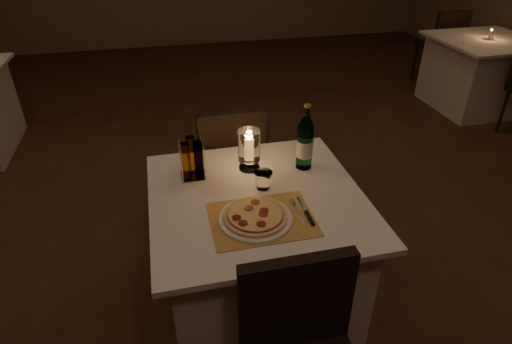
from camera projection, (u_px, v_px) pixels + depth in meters
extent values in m
cube|color=#452616|center=(241.00, 251.00, 2.78)|extent=(8.00, 10.00, 0.02)
cube|color=silver|center=(257.00, 257.00, 2.22)|extent=(0.88, 0.88, 0.71)
cube|color=silver|center=(257.00, 198.00, 2.02)|extent=(1.00, 1.00, 0.03)
cube|color=black|center=(296.00, 303.00, 1.53)|extent=(0.42, 0.05, 0.42)
cube|color=black|center=(229.00, 163.00, 2.82)|extent=(0.42, 0.42, 0.05)
cube|color=black|center=(233.00, 145.00, 2.55)|extent=(0.42, 0.05, 0.42)
cylinder|color=black|center=(249.00, 177.00, 3.12)|extent=(0.03, 0.03, 0.44)
cylinder|color=black|center=(203.00, 183.00, 3.06)|extent=(0.03, 0.03, 0.44)
cylinder|color=black|center=(260.00, 204.00, 2.84)|extent=(0.03, 0.03, 0.44)
cylinder|color=black|center=(209.00, 211.00, 2.78)|extent=(0.03, 0.03, 0.44)
cube|color=gold|center=(262.00, 219.00, 1.86)|extent=(0.45, 0.34, 0.00)
cylinder|color=white|center=(255.00, 218.00, 1.85)|extent=(0.32, 0.32, 0.01)
cylinder|color=#D8B77F|center=(255.00, 216.00, 1.84)|extent=(0.28, 0.28, 0.01)
cylinder|color=maroon|center=(255.00, 215.00, 1.84)|extent=(0.24, 0.24, 0.00)
cylinder|color=#EACC7F|center=(255.00, 214.00, 1.84)|extent=(0.24, 0.24, 0.00)
cylinder|color=maroon|center=(264.00, 210.00, 1.85)|extent=(0.04, 0.04, 0.00)
cylinder|color=maroon|center=(255.00, 202.00, 1.90)|extent=(0.04, 0.04, 0.00)
cylinder|color=maroon|center=(249.00, 208.00, 1.87)|extent=(0.04, 0.04, 0.00)
cylinder|color=maroon|center=(237.00, 218.00, 1.81)|extent=(0.04, 0.04, 0.00)
cylinder|color=maroon|center=(243.00, 223.00, 1.78)|extent=(0.04, 0.04, 0.00)
cylinder|color=maroon|center=(261.00, 224.00, 1.77)|extent=(0.04, 0.04, 0.00)
cylinder|color=maroon|center=(263.00, 214.00, 1.83)|extent=(0.04, 0.04, 0.00)
cube|color=silver|center=(298.00, 213.00, 1.89)|extent=(0.01, 0.14, 0.00)
cube|color=silver|center=(292.00, 202.00, 1.96)|extent=(0.02, 0.05, 0.00)
cube|color=black|center=(309.00, 218.00, 1.85)|extent=(0.02, 0.10, 0.01)
cube|color=silver|center=(301.00, 204.00, 1.95)|extent=(0.01, 0.12, 0.00)
cylinder|color=#549C6F|center=(305.00, 147.00, 2.18)|extent=(0.08, 0.08, 0.24)
cylinder|color=#549C6F|center=(307.00, 111.00, 2.07)|extent=(0.03, 0.03, 0.04)
cylinder|color=gold|center=(307.00, 106.00, 2.06)|extent=(0.03, 0.03, 0.01)
cylinder|color=silver|center=(305.00, 148.00, 2.18)|extent=(0.08, 0.08, 0.09)
cylinder|color=white|center=(249.00, 167.00, 2.22)|extent=(0.11, 0.11, 0.01)
cylinder|color=white|center=(249.00, 163.00, 2.21)|extent=(0.02, 0.02, 0.04)
cylinder|color=white|center=(249.00, 145.00, 2.15)|extent=(0.11, 0.11, 0.16)
cylinder|color=white|center=(249.00, 148.00, 2.16)|extent=(0.03, 0.03, 0.12)
ellipsoid|color=orange|center=(249.00, 135.00, 2.12)|extent=(0.02, 0.02, 0.03)
cube|color=white|center=(194.00, 176.00, 2.16)|extent=(0.12, 0.12, 0.01)
cylinder|color=white|center=(182.00, 167.00, 2.05)|extent=(0.01, 0.01, 0.18)
cylinder|color=white|center=(205.00, 164.00, 2.08)|extent=(0.01, 0.01, 0.18)
cylinder|color=white|center=(180.00, 156.00, 2.15)|extent=(0.01, 0.01, 0.18)
cylinder|color=white|center=(202.00, 153.00, 2.17)|extent=(0.01, 0.01, 0.18)
cube|color=#BF8C33|center=(186.00, 162.00, 2.07)|extent=(0.04, 0.04, 0.20)
cube|color=#3F1E14|center=(199.00, 160.00, 2.09)|extent=(0.04, 0.04, 0.20)
cube|color=#BF8C33|center=(191.00, 155.00, 2.13)|extent=(0.04, 0.04, 0.20)
cylinder|color=black|center=(5.00, 90.00, 4.61)|extent=(0.03, 0.03, 0.44)
cube|color=silver|center=(479.00, 75.00, 4.61)|extent=(0.88, 0.88, 0.71)
cube|color=silver|center=(489.00, 41.00, 4.41)|extent=(1.00, 1.00, 0.03)
cylinder|color=black|center=(503.00, 112.00, 4.12)|extent=(0.03, 0.03, 0.44)
cube|color=black|center=(438.00, 46.00, 5.21)|extent=(0.42, 0.42, 0.05)
cube|color=black|center=(452.00, 30.00, 4.94)|extent=(0.42, 0.05, 0.42)
cylinder|color=black|center=(438.00, 60.00, 5.51)|extent=(0.03, 0.03, 0.44)
cylinder|color=black|center=(414.00, 62.00, 5.45)|extent=(0.03, 0.03, 0.44)
cylinder|color=black|center=(454.00, 68.00, 5.23)|extent=(0.03, 0.03, 0.44)
cylinder|color=black|center=(429.00, 70.00, 5.17)|extent=(0.03, 0.03, 0.44)
cylinder|color=white|center=(490.00, 35.00, 4.38)|extent=(0.03, 0.03, 0.09)
ellipsoid|color=orange|center=(492.00, 30.00, 4.35)|extent=(0.01, 0.01, 0.02)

